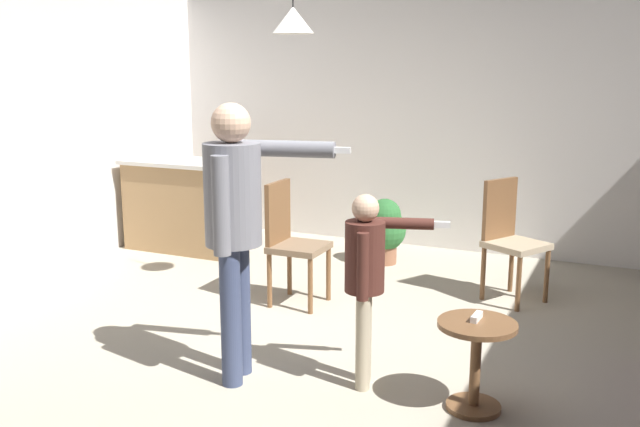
{
  "coord_description": "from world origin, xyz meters",
  "views": [
    {
      "loc": [
        1.86,
        -3.94,
        1.89
      ],
      "look_at": [
        0.08,
        -0.08,
        1.0
      ],
      "focal_mm": 39.0,
      "sensor_mm": 36.0,
      "label": 1
    }
  ],
  "objects": [
    {
      "name": "person_child",
      "position": [
        0.46,
        -0.26,
        0.73
      ],
      "size": [
        0.56,
        0.45,
        1.18
      ],
      "rotation": [
        0.0,
        0.0,
        -1.28
      ],
      "color": "tan",
      "rests_on": "ground"
    },
    {
      "name": "spare_remote_on_table",
      "position": [
        1.12,
        -0.26,
        0.54
      ],
      "size": [
        0.04,
        0.13,
        0.04
      ],
      "primitive_type": "cube",
      "rotation": [
        0.0,
        0.0,
        3.08
      ],
      "color": "white",
      "rests_on": "side_table_by_couch"
    },
    {
      "name": "wall_back",
      "position": [
        0.0,
        3.2,
        1.35
      ],
      "size": [
        6.4,
        0.1,
        2.7
      ],
      "primitive_type": "cube",
      "color": "silver",
      "rests_on": "ground"
    },
    {
      "name": "side_table_by_couch",
      "position": [
        1.13,
        -0.29,
        0.33
      ],
      "size": [
        0.44,
        0.44,
        0.52
      ],
      "color": "brown",
      "rests_on": "ground"
    },
    {
      "name": "ground",
      "position": [
        0.0,
        0.0,
        0.0
      ],
      "size": [
        7.68,
        7.68,
        0.0
      ],
      "primitive_type": "plane",
      "color": "#B2A893"
    },
    {
      "name": "kitchen_counter",
      "position": [
        -2.45,
        2.0,
        0.48
      ],
      "size": [
        1.26,
        0.66,
        0.95
      ],
      "color": "#99754C",
      "rests_on": "ground"
    },
    {
      "name": "ceiling_light_pendant",
      "position": [
        -0.62,
        0.94,
        2.25
      ],
      "size": [
        0.32,
        0.32,
        0.55
      ],
      "color": "silver"
    },
    {
      "name": "dining_chair_near_wall",
      "position": [
        -0.64,
        0.91,
        0.55
      ],
      "size": [
        0.43,
        0.43,
        1.0
      ],
      "rotation": [
        0.0,
        0.0,
        4.73
      ],
      "color": "brown",
      "rests_on": "ground"
    },
    {
      "name": "potted_plant_corner",
      "position": [
        -0.35,
        2.34,
        0.36
      ],
      "size": [
        0.42,
        0.42,
        0.65
      ],
      "color": "brown",
      "rests_on": "ground"
    },
    {
      "name": "person_adult",
      "position": [
        -0.28,
        -0.5,
        1.05
      ],
      "size": [
        0.78,
        0.6,
        1.7
      ],
      "rotation": [
        0.0,
        0.0,
        -1.36
      ],
      "color": "#384260",
      "rests_on": "ground"
    },
    {
      "name": "dining_chair_by_counter",
      "position": [
        0.95,
        1.75,
        0.55
      ],
      "size": [
        0.57,
        0.57,
        1.0
      ],
      "rotation": [
        0.0,
        0.0,
        4.21
      ],
      "color": "brown",
      "rests_on": "ground"
    }
  ]
}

